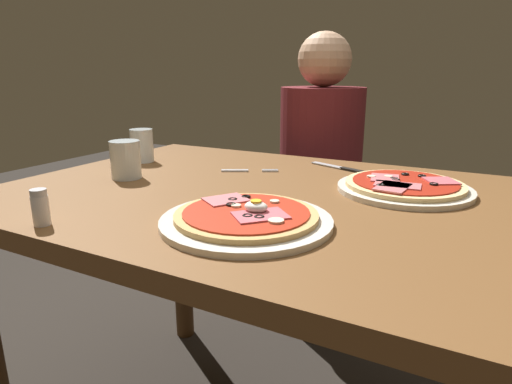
# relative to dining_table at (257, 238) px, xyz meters

# --- Properties ---
(dining_table) EXTENTS (1.18, 0.87, 0.77)m
(dining_table) POSITION_rel_dining_table_xyz_m (0.00, 0.00, 0.00)
(dining_table) COLOR brown
(dining_table) RESTS_ON ground
(pizza_foreground) EXTENTS (0.31, 0.31, 0.05)m
(pizza_foreground) POSITION_rel_dining_table_xyz_m (0.09, -0.21, 0.13)
(pizza_foreground) COLOR silver
(pizza_foreground) RESTS_ON dining_table
(pizza_across_left) EXTENTS (0.30, 0.30, 0.03)m
(pizza_across_left) POSITION_rel_dining_table_xyz_m (0.30, 0.15, 0.13)
(pizza_across_left) COLOR silver
(pizza_across_left) RESTS_ON dining_table
(water_glass_near) EXTENTS (0.07, 0.07, 0.10)m
(water_glass_near) POSITION_rel_dining_table_xyz_m (-0.47, 0.13, 0.16)
(water_glass_near) COLOR silver
(water_glass_near) RESTS_ON dining_table
(water_glass_far) EXTENTS (0.08, 0.08, 0.10)m
(water_glass_far) POSITION_rel_dining_table_xyz_m (-0.36, -0.05, 0.16)
(water_glass_far) COLOR silver
(water_glass_far) RESTS_ON dining_table
(fork) EXTENTS (0.15, 0.09, 0.00)m
(fork) POSITION_rel_dining_table_xyz_m (-0.12, 0.16, 0.12)
(fork) COLOR silver
(fork) RESTS_ON dining_table
(knife) EXTENTS (0.19, 0.09, 0.01)m
(knife) POSITION_rel_dining_table_xyz_m (0.11, 0.31, 0.12)
(knife) COLOR silver
(knife) RESTS_ON dining_table
(salt_shaker) EXTENTS (0.03, 0.03, 0.07)m
(salt_shaker) POSITION_rel_dining_table_xyz_m (-0.23, -0.39, 0.15)
(salt_shaker) COLOR white
(salt_shaker) RESTS_ON dining_table
(diner_person) EXTENTS (0.32, 0.32, 1.18)m
(diner_person) POSITION_rel_dining_table_xyz_m (-0.11, 0.74, -0.09)
(diner_person) COLOR black
(diner_person) RESTS_ON ground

